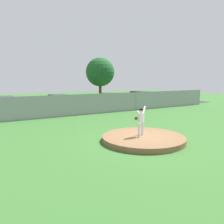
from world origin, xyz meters
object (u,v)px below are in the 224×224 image
(parked_car_burgundy, at_px, (60,103))
(parked_car_champagne, at_px, (141,98))
(parked_car_teal, at_px, (112,100))
(pitcher_youth, at_px, (141,119))
(baseball, at_px, (141,130))
(parked_car_white, at_px, (6,106))
(parked_car_charcoal, at_px, (92,101))

(parked_car_burgundy, relative_size, parked_car_champagne, 1.03)
(parked_car_burgundy, bearing_deg, parked_car_teal, 3.79)
(pitcher_youth, height_order, parked_car_champagne, pitcher_youth)
(parked_car_teal, relative_size, parked_car_champagne, 1.06)
(pitcher_youth, height_order, parked_car_teal, pitcher_youth)
(pitcher_youth, xyz_separation_m, parked_car_teal, (7.21, 14.88, -0.44))
(baseball, distance_m, parked_car_white, 14.83)
(parked_car_charcoal, height_order, parked_car_burgundy, parked_car_burgundy)
(pitcher_youth, distance_m, baseball, 1.56)
(parked_car_charcoal, distance_m, parked_car_teal, 3.31)
(parked_car_white, bearing_deg, baseball, -65.97)
(pitcher_youth, relative_size, baseball, 21.99)
(parked_car_charcoal, bearing_deg, parked_car_white, 177.44)
(parked_car_white, bearing_deg, parked_car_charcoal, -2.56)
(pitcher_youth, distance_m, parked_car_burgundy, 14.42)
(parked_car_champagne, bearing_deg, parked_car_burgundy, 178.57)
(pitcher_youth, xyz_separation_m, parked_car_white, (-5.21, 14.51, -0.40))
(parked_car_white, distance_m, parked_car_champagne, 16.51)
(baseball, height_order, parked_car_white, parked_car_white)
(pitcher_youth, distance_m, parked_car_charcoal, 14.66)
(parked_car_charcoal, xyz_separation_m, parked_car_burgundy, (-3.82, 0.32, 0.05))
(baseball, bearing_deg, parked_car_charcoal, 76.41)
(parked_car_charcoal, bearing_deg, baseball, -103.59)
(baseball, distance_m, parked_car_teal, 15.31)
(parked_car_charcoal, relative_size, parked_car_white, 0.88)
(pitcher_youth, distance_m, parked_car_champagne, 18.10)
(parked_car_charcoal, bearing_deg, pitcher_youth, -105.84)
(parked_car_charcoal, xyz_separation_m, parked_car_white, (-9.21, 0.41, 0.04))
(parked_car_white, xyz_separation_m, parked_car_burgundy, (5.39, -0.09, 0.01))
(parked_car_burgundy, bearing_deg, parked_car_champagne, -1.43)
(pitcher_youth, bearing_deg, parked_car_charcoal, 74.16)
(baseball, xyz_separation_m, parked_car_burgundy, (-0.65, 13.44, 0.50))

